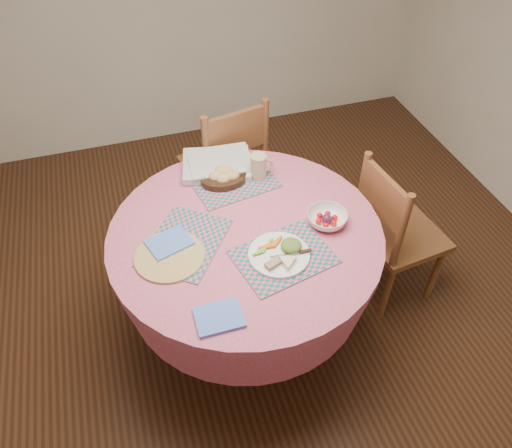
# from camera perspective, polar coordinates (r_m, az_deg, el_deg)

# --- Properties ---
(ground) EXTENTS (4.00, 4.00, 0.00)m
(ground) POSITION_cam_1_polar(r_m,az_deg,el_deg) (2.81, -0.99, -11.72)
(ground) COLOR #331C0F
(ground) RESTS_ON ground
(room_envelope) EXTENTS (4.01, 4.01, 2.71)m
(room_envelope) POSITION_cam_1_polar(r_m,az_deg,el_deg) (1.70, -1.75, 22.96)
(room_envelope) COLOR silver
(room_envelope) RESTS_ON ground
(dining_table) EXTENTS (1.24, 1.24, 0.75)m
(dining_table) POSITION_cam_1_polar(r_m,az_deg,el_deg) (2.37, -1.15, -4.15)
(dining_table) COLOR #CB5E7F
(dining_table) RESTS_ON ground
(chair_right) EXTENTS (0.44, 0.46, 0.90)m
(chair_right) POSITION_cam_1_polar(r_m,az_deg,el_deg) (2.73, 15.52, -0.80)
(chair_right) COLOR brown
(chair_right) RESTS_ON ground
(chair_back) EXTENTS (0.52, 0.51, 0.96)m
(chair_back) POSITION_cam_1_polar(r_m,az_deg,el_deg) (3.02, -3.33, 6.77)
(chair_back) COLOR brown
(chair_back) RESTS_ON ground
(placemat_front) EXTENTS (0.46, 0.38, 0.01)m
(placemat_front) POSITION_cam_1_polar(r_m,az_deg,el_deg) (2.13, 3.16, -3.74)
(placemat_front) COLOR #12675B
(placemat_front) RESTS_ON dining_table
(placemat_left) EXTENTS (0.48, 0.50, 0.01)m
(placemat_left) POSITION_cam_1_polar(r_m,az_deg,el_deg) (2.20, -8.11, -2.10)
(placemat_left) COLOR #12675B
(placemat_left) RESTS_ON dining_table
(placemat_back) EXTENTS (0.45, 0.36, 0.01)m
(placemat_back) POSITION_cam_1_polar(r_m,az_deg,el_deg) (2.50, -2.59, 4.94)
(placemat_back) COLOR #12675B
(placemat_back) RESTS_ON dining_table
(wicker_trivet) EXTENTS (0.30, 0.30, 0.01)m
(wicker_trivet) POSITION_cam_1_polar(r_m,az_deg,el_deg) (2.15, -9.86, -3.66)
(wicker_trivet) COLOR #AB834A
(wicker_trivet) RESTS_ON dining_table
(napkin_near) EXTENTS (0.18, 0.14, 0.01)m
(napkin_near) POSITION_cam_1_polar(r_m,az_deg,el_deg) (1.93, -4.26, -10.58)
(napkin_near) COLOR #5477DA
(napkin_near) RESTS_ON dining_table
(napkin_far) EXTENTS (0.21, 0.19, 0.01)m
(napkin_far) POSITION_cam_1_polar(r_m,az_deg,el_deg) (2.19, -9.88, -2.14)
(napkin_far) COLOR #5477DA
(napkin_far) RESTS_ON placemat_left
(dinner_plate) EXTENTS (0.26, 0.26, 0.05)m
(dinner_plate) POSITION_cam_1_polar(r_m,az_deg,el_deg) (2.11, 2.89, -3.42)
(dinner_plate) COLOR white
(dinner_plate) RESTS_ON placemat_front
(bread_bowl) EXTENTS (0.23, 0.23, 0.08)m
(bread_bowl) POSITION_cam_1_polar(r_m,az_deg,el_deg) (2.47, -3.72, 5.48)
(bread_bowl) COLOR black
(bread_bowl) RESTS_ON placemat_back
(latte_mug) EXTENTS (0.12, 0.08, 0.13)m
(latte_mug) POSITION_cam_1_polar(r_m,az_deg,el_deg) (2.48, 0.34, 6.60)
(latte_mug) COLOR tan
(latte_mug) RESTS_ON placemat_back
(fruit_bowl) EXTENTS (0.21, 0.21, 0.06)m
(fruit_bowl) POSITION_cam_1_polar(r_m,az_deg,el_deg) (2.27, 8.10, 0.61)
(fruit_bowl) COLOR white
(fruit_bowl) RESTS_ON dining_table
(newspaper_stack) EXTENTS (0.39, 0.34, 0.04)m
(newspaper_stack) POSITION_cam_1_polar(r_m,az_deg,el_deg) (2.57, -4.46, 6.87)
(newspaper_stack) COLOR silver
(newspaper_stack) RESTS_ON dining_table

